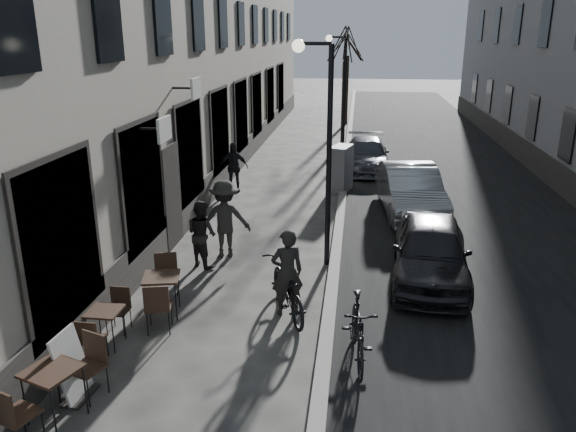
% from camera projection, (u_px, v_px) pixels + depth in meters
% --- Properties ---
extents(road, '(7.30, 60.00, 0.00)m').
position_uv_depth(road, '(438.00, 170.00, 22.25)').
color(road, black).
rests_on(road, ground).
extents(kerb, '(0.25, 60.00, 0.12)m').
position_uv_depth(kerb, '(346.00, 166.00, 22.66)').
color(kerb, gray).
rests_on(kerb, ground).
extents(streetlamp_near, '(0.90, 0.28, 5.09)m').
position_uv_depth(streetlamp_near, '(322.00, 131.00, 12.30)').
color(streetlamp_near, black).
rests_on(streetlamp_near, ground).
extents(streetlamp_far, '(0.90, 0.28, 5.09)m').
position_uv_depth(streetlamp_far, '(341.00, 83.00, 23.61)').
color(streetlamp_far, black).
rests_on(streetlamp_far, ground).
extents(tree_near, '(2.40, 2.40, 5.70)m').
position_uv_depth(tree_near, '(345.00, 44.00, 25.95)').
color(tree_near, black).
rests_on(tree_near, ground).
extents(tree_far, '(2.40, 2.40, 5.70)m').
position_uv_depth(tree_far, '(348.00, 42.00, 31.61)').
color(tree_far, black).
rests_on(tree_far, ground).
extents(bistro_set_a, '(0.98, 1.70, 0.97)m').
position_uv_depth(bistro_set_a, '(54.00, 389.00, 7.83)').
color(bistro_set_a, black).
rests_on(bistro_set_a, ground).
extents(bistro_set_b, '(0.57, 1.37, 0.81)m').
position_uv_depth(bistro_set_b, '(106.00, 324.00, 9.73)').
color(bistro_set_b, black).
rests_on(bistro_set_b, ground).
extents(bistro_set_c, '(0.80, 1.70, 0.97)m').
position_uv_depth(bistro_set_c, '(162.00, 291.00, 10.76)').
color(bistro_set_c, black).
rests_on(bistro_set_c, ground).
extents(sign_board, '(0.41, 0.65, 1.07)m').
position_uv_depth(sign_board, '(73.00, 372.00, 8.34)').
color(sign_board, black).
rests_on(sign_board, ground).
extents(utility_cabinet, '(0.84, 1.15, 1.55)m').
position_uv_depth(utility_cabinet, '(341.00, 168.00, 19.15)').
color(utility_cabinet, slate).
rests_on(utility_cabinet, ground).
extents(bicycle, '(1.43, 2.14, 1.06)m').
position_uv_depth(bicycle, '(287.00, 289.00, 10.81)').
color(bicycle, black).
rests_on(bicycle, ground).
extents(cyclist_rider, '(0.75, 0.63, 1.74)m').
position_uv_depth(cyclist_rider, '(287.00, 272.00, 10.70)').
color(cyclist_rider, black).
rests_on(cyclist_rider, ground).
extents(pedestrian_near, '(0.97, 0.93, 1.58)m').
position_uv_depth(pedestrian_near, '(202.00, 234.00, 12.97)').
color(pedestrian_near, black).
rests_on(pedestrian_near, ground).
extents(pedestrian_mid, '(1.34, 0.94, 1.90)m').
position_uv_depth(pedestrian_mid, '(225.00, 219.00, 13.50)').
color(pedestrian_mid, '#292824').
rests_on(pedestrian_mid, ground).
extents(pedestrian_far, '(1.06, 0.62, 1.69)m').
position_uv_depth(pedestrian_far, '(233.00, 167.00, 19.04)').
color(pedestrian_far, black).
rests_on(pedestrian_far, ground).
extents(car_near, '(1.97, 4.16, 1.37)m').
position_uv_depth(car_near, '(431.00, 250.00, 12.27)').
color(car_near, black).
rests_on(car_near, ground).
extents(car_mid, '(1.97, 4.55, 1.46)m').
position_uv_depth(car_mid, '(410.00, 190.00, 16.71)').
color(car_mid, '#9A9EA2').
rests_on(car_mid, ground).
extents(car_far, '(1.80, 4.23, 1.22)m').
position_uv_depth(car_far, '(366.00, 155.00, 22.07)').
color(car_far, '#33363D').
rests_on(car_far, ground).
extents(moped, '(0.69, 1.89, 1.11)m').
position_uv_depth(moped, '(358.00, 330.00, 9.25)').
color(moped, black).
rests_on(moped, ground).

